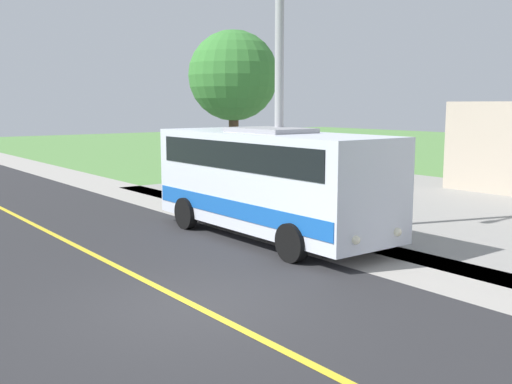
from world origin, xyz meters
TOP-DOWN VIEW (x-y plane):
  - ground_plane at (0.00, 0.00)m, footprint 120.00×120.00m
  - road_surface at (0.00, 0.00)m, footprint 8.00×100.00m
  - sidewalk at (-5.20, 0.00)m, footprint 2.40×100.00m
  - road_centre_line at (0.00, 0.00)m, footprint 0.16×100.00m
  - shuttle_bus_front at (-4.51, -3.50)m, footprint 2.67×7.58m
  - street_light_pole at (-4.89, -3.73)m, footprint 1.97×0.24m
  - tree_curbside at (-7.40, -9.27)m, footprint 3.25×3.25m

SIDE VIEW (x-z plane):
  - ground_plane at x=0.00m, z-range 0.00..0.00m
  - sidewalk at x=-5.20m, z-range 0.00..0.01m
  - road_surface at x=0.00m, z-range 0.00..0.01m
  - road_centre_line at x=0.00m, z-range 0.01..0.01m
  - shuttle_bus_front at x=-4.51m, z-range 0.15..3.07m
  - tree_curbside at x=-7.40m, z-range 1.43..7.60m
  - street_light_pole at x=-4.89m, z-range 0.41..9.17m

